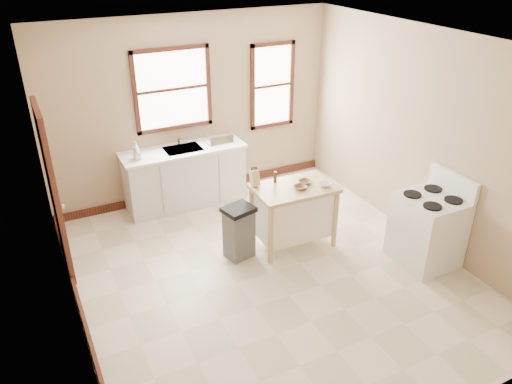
% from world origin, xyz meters
% --- Properties ---
extents(floor, '(5.00, 5.00, 0.00)m').
position_xyz_m(floor, '(0.00, 0.00, 0.00)').
color(floor, beige).
rests_on(floor, ground).
extents(ceiling, '(5.00, 5.00, 0.00)m').
position_xyz_m(ceiling, '(0.00, 0.00, 2.80)').
color(ceiling, white).
rests_on(ceiling, ground).
extents(wall_back, '(4.50, 0.04, 2.80)m').
position_xyz_m(wall_back, '(0.00, 2.50, 1.40)').
color(wall_back, tan).
rests_on(wall_back, ground).
extents(wall_left, '(0.04, 5.00, 2.80)m').
position_xyz_m(wall_left, '(-2.25, 0.00, 1.40)').
color(wall_left, tan).
rests_on(wall_left, ground).
extents(wall_right, '(0.04, 5.00, 2.80)m').
position_xyz_m(wall_right, '(2.25, 0.00, 1.40)').
color(wall_right, tan).
rests_on(wall_right, ground).
extents(window_main, '(1.17, 0.06, 1.22)m').
position_xyz_m(window_main, '(-0.30, 2.48, 1.75)').
color(window_main, '#35170E').
rests_on(window_main, wall_back).
extents(window_side, '(0.77, 0.06, 1.37)m').
position_xyz_m(window_side, '(1.35, 2.48, 1.60)').
color(window_side, '#35170E').
rests_on(window_side, wall_back).
extents(door_left, '(0.06, 0.90, 2.10)m').
position_xyz_m(door_left, '(-2.21, 1.30, 1.05)').
color(door_left, '#35170E').
rests_on(door_left, ground).
extents(baseboard_back, '(4.50, 0.04, 0.12)m').
position_xyz_m(baseboard_back, '(0.00, 2.47, 0.06)').
color(baseboard_back, '#35170E').
rests_on(baseboard_back, ground).
extents(baseboard_left, '(0.04, 5.00, 0.12)m').
position_xyz_m(baseboard_left, '(-2.22, 0.00, 0.06)').
color(baseboard_left, '#35170E').
rests_on(baseboard_left, ground).
extents(sink_counter, '(1.86, 0.62, 0.92)m').
position_xyz_m(sink_counter, '(-0.30, 2.20, 0.46)').
color(sink_counter, beige).
rests_on(sink_counter, ground).
extents(faucet, '(0.03, 0.03, 0.22)m').
position_xyz_m(faucet, '(-0.30, 2.38, 1.03)').
color(faucet, silver).
rests_on(faucet, sink_counter).
extents(soap_bottle_a, '(0.12, 0.12, 0.25)m').
position_xyz_m(soap_bottle_a, '(-1.00, 2.17, 1.04)').
color(soap_bottle_a, '#B2B2B2').
rests_on(soap_bottle_a, sink_counter).
extents(soap_bottle_b, '(0.09, 0.09, 0.17)m').
position_xyz_m(soap_bottle_b, '(-1.01, 2.10, 1.01)').
color(soap_bottle_b, '#B2B2B2').
rests_on(soap_bottle_b, sink_counter).
extents(dish_rack, '(0.42, 0.32, 0.10)m').
position_xyz_m(dish_rack, '(0.28, 2.21, 0.97)').
color(dish_rack, silver).
rests_on(dish_rack, sink_counter).
extents(kitchen_island, '(1.08, 0.71, 0.86)m').
position_xyz_m(kitchen_island, '(0.60, 0.46, 0.43)').
color(kitchen_island, tan).
rests_on(kitchen_island, ground).
extents(knife_block, '(0.10, 0.10, 0.20)m').
position_xyz_m(knife_block, '(0.16, 0.72, 0.96)').
color(knife_block, tan).
rests_on(knife_block, kitchen_island).
extents(pepper_grinder, '(0.05, 0.05, 0.15)m').
position_xyz_m(pepper_grinder, '(0.44, 0.69, 0.94)').
color(pepper_grinder, '#472913').
rests_on(pepper_grinder, kitchen_island).
extents(bowl_a, '(0.18, 0.18, 0.04)m').
position_xyz_m(bowl_a, '(0.64, 0.38, 0.88)').
color(bowl_a, brown).
rests_on(bowl_a, kitchen_island).
extents(bowl_b, '(0.19, 0.19, 0.04)m').
position_xyz_m(bowl_b, '(0.78, 0.48, 0.88)').
color(bowl_b, brown).
rests_on(bowl_b, kitchen_island).
extents(bowl_c, '(0.19, 0.19, 0.05)m').
position_xyz_m(bowl_c, '(0.96, 0.30, 0.89)').
color(bowl_c, white).
rests_on(bowl_c, kitchen_island).
extents(trash_bin, '(0.43, 0.39, 0.72)m').
position_xyz_m(trash_bin, '(-0.17, 0.52, 0.36)').
color(trash_bin, '#5B5B59').
rests_on(trash_bin, ground).
extents(gas_stove, '(0.73, 0.74, 1.18)m').
position_xyz_m(gas_stove, '(1.90, -0.63, 0.59)').
color(gas_stove, white).
rests_on(gas_stove, ground).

